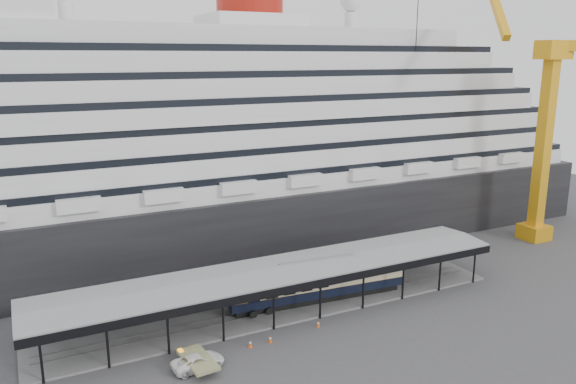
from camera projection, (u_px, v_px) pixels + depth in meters
name	position (u px, v px, depth m)	size (l,w,h in m)	color
ground	(301.00, 327.00, 61.43)	(200.00, 200.00, 0.00)	#3D3D3F
cruise_ship	(203.00, 128.00, 84.92)	(130.00, 30.00, 43.90)	black
platform_canopy	(281.00, 290.00, 65.21)	(56.00, 9.18, 5.30)	slate
crane_yellow	(539.00, 116.00, 86.40)	(23.83, 18.78, 47.60)	orange
port_truck	(198.00, 361.00, 53.17)	(2.33, 5.04, 1.40)	white
pullman_carriage	(317.00, 281.00, 67.25)	(22.32, 4.55, 21.76)	black
traffic_cone_left	(250.00, 344.00, 57.11)	(0.52, 0.52, 0.79)	#FA4E0D
traffic_cone_mid	(270.00, 339.00, 58.08)	(0.50, 0.50, 0.74)	#E7500C
traffic_cone_right	(318.00, 324.00, 61.41)	(0.43, 0.43, 0.71)	#EA500D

